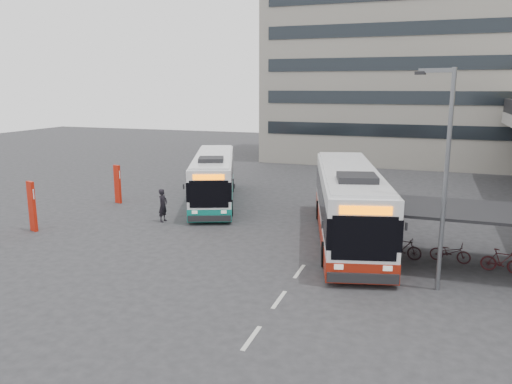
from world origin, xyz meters
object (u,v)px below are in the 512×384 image
(bus_main, at_px, (348,204))
(lamp_post, at_px, (444,168))
(pedestrian, at_px, (163,205))
(bus_teal, at_px, (214,179))

(bus_main, relative_size, lamp_post, 1.62)
(pedestrian, relative_size, lamp_post, 0.23)
(bus_main, xyz_separation_m, lamp_post, (4.19, -5.44, 2.92))
(bus_teal, bearing_deg, pedestrian, -119.00)
(bus_teal, xyz_separation_m, lamp_post, (13.95, -10.73, 3.13))
(bus_teal, relative_size, pedestrian, 6.13)
(pedestrian, xyz_separation_m, lamp_post, (14.70, -5.24, 3.76))
(bus_main, relative_size, bus_teal, 1.15)
(bus_main, bearing_deg, lamp_post, -66.30)
(lamp_post, bearing_deg, bus_main, 143.54)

